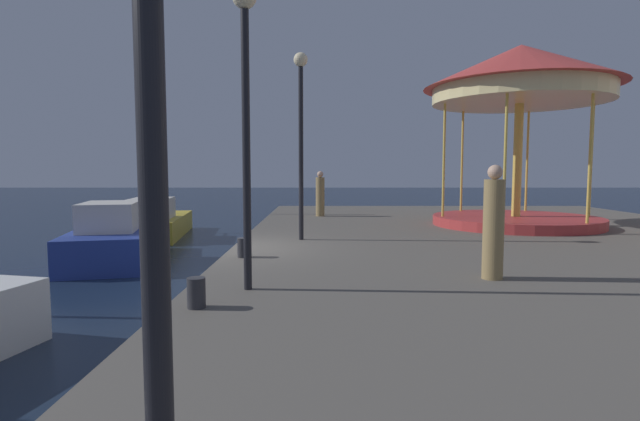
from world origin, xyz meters
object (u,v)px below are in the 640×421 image
at_px(carousel, 520,91).
at_px(lamp_post_mid_promenade, 246,85).
at_px(lamp_post_far_end, 301,115).
at_px(bollard_center, 197,293).
at_px(sailboat_yellow, 157,222).
at_px(motorboat_blue, 113,240).
at_px(bollard_north, 244,248).
at_px(person_mid_promenade, 494,226).
at_px(person_by_the_water, 321,195).

relative_size(carousel, lamp_post_mid_promenade, 1.35).
bearing_deg(lamp_post_far_end, bollard_center, -100.35).
bearing_deg(sailboat_yellow, motorboat_blue, -84.17).
height_order(carousel, bollard_north, carousel).
relative_size(bollard_north, person_mid_promenade, 0.21).
bearing_deg(person_by_the_water, person_mid_promenade, -75.32).
relative_size(carousel, bollard_north, 15.13).
distance_m(carousel, person_by_the_water, 7.93).
bearing_deg(lamp_post_far_end, lamp_post_mid_promenade, -96.61).
relative_size(carousel, person_by_the_water, 3.44).
height_order(lamp_post_far_end, bollard_center, lamp_post_far_end).
bearing_deg(motorboat_blue, sailboat_yellow, 95.83).
distance_m(sailboat_yellow, person_mid_promenade, 14.23).
bearing_deg(bollard_north, carousel, 35.77).
distance_m(lamp_post_far_end, bollard_center, 6.99).
bearing_deg(lamp_post_mid_promenade, lamp_post_far_end, 83.39).
height_order(lamp_post_mid_promenade, person_mid_promenade, lamp_post_mid_promenade).
distance_m(bollard_north, person_by_the_water, 9.09).
xyz_separation_m(carousel, bollard_center, (-7.99, -9.42, -4.11)).
bearing_deg(sailboat_yellow, person_by_the_water, 1.31).
distance_m(sailboat_yellow, lamp_post_mid_promenade, 13.05).
xyz_separation_m(sailboat_yellow, person_mid_promenade, (9.25, -10.76, 1.09)).
height_order(motorboat_blue, bollard_center, motorboat_blue).
xyz_separation_m(lamp_post_mid_promenade, lamp_post_far_end, (0.60, 5.22, 0.16)).
xyz_separation_m(lamp_post_far_end, person_by_the_water, (0.49, 6.40, -2.38)).
relative_size(motorboat_blue, sailboat_yellow, 0.77).
distance_m(lamp_post_mid_promenade, bollard_north, 3.95).
relative_size(sailboat_yellow, person_mid_promenade, 3.35).
bearing_deg(motorboat_blue, bollard_north, -40.11).
bearing_deg(lamp_post_mid_promenade, motorboat_blue, 127.13).
relative_size(bollard_north, person_by_the_water, 0.23).
height_order(carousel, lamp_post_far_end, carousel).
xyz_separation_m(carousel, bollard_north, (-7.96, -5.73, -4.11)).
relative_size(carousel, person_mid_promenade, 3.20).
bearing_deg(person_by_the_water, bollard_north, -100.14).
bearing_deg(lamp_post_far_end, carousel, 25.11).
bearing_deg(bollard_center, bollard_north, 89.54).
xyz_separation_m(lamp_post_far_end, bollard_center, (-1.13, -6.21, -3.00)).
height_order(motorboat_blue, person_mid_promenade, person_mid_promenade).
bearing_deg(lamp_post_far_end, sailboat_yellow, 133.29).
relative_size(lamp_post_far_end, person_mid_promenade, 2.52).
bearing_deg(person_by_the_water, bollard_center, -97.35).
distance_m(lamp_post_mid_promenade, bollard_center, 3.06).
height_order(sailboat_yellow, bollard_north, sailboat_yellow).
bearing_deg(lamp_post_mid_promenade, bollard_center, -118.17).
relative_size(motorboat_blue, lamp_post_far_end, 1.03).
distance_m(person_mid_promenade, person_by_the_water, 11.28).
bearing_deg(motorboat_blue, carousel, 9.96).
bearing_deg(person_mid_promenade, sailboat_yellow, 130.67).
bearing_deg(lamp_post_mid_promenade, bollard_north, 100.48).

